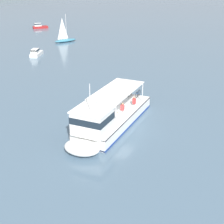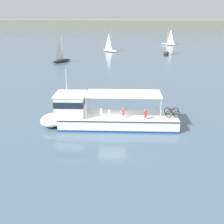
% 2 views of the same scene
% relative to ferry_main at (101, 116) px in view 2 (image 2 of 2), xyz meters
% --- Properties ---
extents(ground_plane, '(400.00, 400.00, 0.00)m').
position_rel_ferry_main_xyz_m(ground_plane, '(1.13, -0.57, -1.02)').
color(ground_plane, slate).
extents(distant_shoreline, '(400.00, 28.00, 5.19)m').
position_rel_ferry_main_xyz_m(distant_shoreline, '(1.13, 153.88, 1.58)').
color(distant_shoreline, slate).
rests_on(distant_shoreline, ground).
extents(ferry_main, '(12.94, 3.87, 5.32)m').
position_rel_ferry_main_xyz_m(ferry_main, '(0.00, 0.00, 0.00)').
color(ferry_main, white).
rests_on(ferry_main, ground).
extents(sailboat_near_starboard, '(4.82, 3.72, 5.40)m').
position_rel_ferry_main_xyz_m(sailboat_near_starboard, '(13.42, 70.65, -0.47)').
color(sailboat_near_starboard, white).
rests_on(sailboat_near_starboard, ground).
extents(sailboat_outer_anchorage, '(4.60, 4.12, 5.40)m').
position_rel_ferry_main_xyz_m(sailboat_outer_anchorage, '(-3.52, 53.27, -0.47)').
color(sailboat_outer_anchorage, white).
rests_on(sailboat_outer_anchorage, ground).
extents(sailboat_off_stern, '(1.85, 4.91, 5.40)m').
position_rel_ferry_main_xyz_m(sailboat_off_stern, '(10.65, 49.33, -0.47)').
color(sailboat_off_stern, '#232328').
rests_on(sailboat_off_stern, ground).
extents(sailboat_near_port, '(3.89, 4.74, 5.40)m').
position_rel_ferry_main_xyz_m(sailboat_near_port, '(-12.28, 35.91, -0.47)').
color(sailboat_near_port, '#232328').
rests_on(sailboat_near_port, ground).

